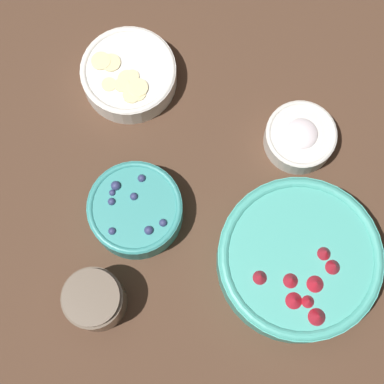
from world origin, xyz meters
name	(u,v)px	position (x,y,z in m)	size (l,w,h in m)	color
ground_plane	(189,216)	(0.00, 0.00, 0.00)	(4.00, 4.00, 0.00)	#4C3323
bowl_strawberries	(299,260)	(-0.19, 0.02, 0.04)	(0.26, 0.26, 0.09)	#47AD9E
bowl_blueberries	(135,210)	(0.08, 0.02, 0.03)	(0.16, 0.16, 0.07)	teal
bowl_bananas	(129,74)	(0.18, -0.20, 0.03)	(0.17, 0.17, 0.05)	white
bowl_cream	(300,137)	(-0.14, -0.18, 0.03)	(0.12, 0.12, 0.05)	silver
jar_chocolate	(95,300)	(0.10, 0.18, 0.04)	(0.10, 0.10, 0.09)	brown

